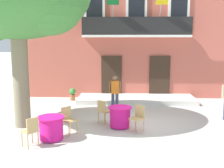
{
  "coord_description": "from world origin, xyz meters",
  "views": [
    {
      "loc": [
        -0.52,
        -9.91,
        3.15
      ],
      "look_at": [
        -0.94,
        1.64,
        1.3
      ],
      "focal_mm": 44.31,
      "sensor_mm": 36.0,
      "label": 1
    }
  ],
  "objects_px": {
    "cafe_chair_near_tree_0": "(68,118)",
    "cafe_chair_middle_0": "(103,110)",
    "cafe_table_middle": "(120,117)",
    "ground_planter_left": "(73,94)",
    "cafe_chair_near_tree_1": "(31,130)",
    "cafe_table_near_tree": "(51,128)",
    "cafe_chair_middle_1": "(138,116)",
    "pedestrian_mid_plaza": "(115,91)"
  },
  "relations": [
    {
      "from": "cafe_chair_near_tree_0",
      "to": "cafe_chair_middle_0",
      "type": "distance_m",
      "value": 1.6
    },
    {
      "from": "cafe_table_middle",
      "to": "ground_planter_left",
      "type": "height_order",
      "value": "cafe_table_middle"
    },
    {
      "from": "cafe_chair_near_tree_0",
      "to": "cafe_chair_near_tree_1",
      "type": "bearing_deg",
      "value": -125.12
    },
    {
      "from": "cafe_table_near_tree",
      "to": "cafe_chair_middle_1",
      "type": "relative_size",
      "value": 0.95
    },
    {
      "from": "cafe_table_middle",
      "to": "pedestrian_mid_plaza",
      "type": "bearing_deg",
      "value": 96.02
    },
    {
      "from": "ground_planter_left",
      "to": "pedestrian_mid_plaza",
      "type": "relative_size",
      "value": 0.4
    },
    {
      "from": "cafe_table_near_tree",
      "to": "ground_planter_left",
      "type": "distance_m",
      "value": 5.85
    },
    {
      "from": "pedestrian_mid_plaza",
      "to": "cafe_chair_near_tree_1",
      "type": "bearing_deg",
      "value": -118.86
    },
    {
      "from": "cafe_chair_middle_1",
      "to": "cafe_chair_middle_0",
      "type": "bearing_deg",
      "value": 146.72
    },
    {
      "from": "cafe_table_near_tree",
      "to": "cafe_chair_near_tree_1",
      "type": "xyz_separation_m",
      "value": [
        -0.44,
        -0.61,
        0.14
      ]
    },
    {
      "from": "cafe_table_middle",
      "to": "pedestrian_mid_plaza",
      "type": "height_order",
      "value": "pedestrian_mid_plaza"
    },
    {
      "from": "cafe_table_near_tree",
      "to": "cafe_chair_near_tree_0",
      "type": "height_order",
      "value": "cafe_chair_near_tree_0"
    },
    {
      "from": "cafe_chair_near_tree_1",
      "to": "cafe_chair_middle_1",
      "type": "xyz_separation_m",
      "value": [
        3.24,
        1.56,
        0.0
      ]
    },
    {
      "from": "cafe_chair_middle_0",
      "to": "cafe_chair_near_tree_0",
      "type": "bearing_deg",
      "value": -134.14
    },
    {
      "from": "cafe_chair_near_tree_1",
      "to": "cafe_table_middle",
      "type": "relative_size",
      "value": 1.05
    },
    {
      "from": "cafe_table_near_tree",
      "to": "pedestrian_mid_plaza",
      "type": "distance_m",
      "value": 4.19
    },
    {
      "from": "cafe_table_near_tree",
      "to": "pedestrian_mid_plaza",
      "type": "bearing_deg",
      "value": 62.35
    },
    {
      "from": "cafe_chair_near_tree_1",
      "to": "ground_planter_left",
      "type": "height_order",
      "value": "cafe_chair_near_tree_1"
    },
    {
      "from": "cafe_table_near_tree",
      "to": "cafe_chair_middle_0",
      "type": "relative_size",
      "value": 0.95
    },
    {
      "from": "cafe_chair_near_tree_1",
      "to": "pedestrian_mid_plaza",
      "type": "relative_size",
      "value": 0.57
    },
    {
      "from": "cafe_chair_near_tree_0",
      "to": "cafe_chair_middle_1",
      "type": "height_order",
      "value": "same"
    },
    {
      "from": "cafe_table_near_tree",
      "to": "cafe_chair_near_tree_1",
      "type": "distance_m",
      "value": 0.77
    },
    {
      "from": "cafe_chair_near_tree_0",
      "to": "cafe_chair_middle_0",
      "type": "xyz_separation_m",
      "value": [
        1.12,
        1.15,
        0.0
      ]
    },
    {
      "from": "cafe_chair_middle_1",
      "to": "pedestrian_mid_plaza",
      "type": "xyz_separation_m",
      "value": [
        -0.88,
        2.74,
        0.37
      ]
    },
    {
      "from": "cafe_table_middle",
      "to": "cafe_chair_middle_0",
      "type": "bearing_deg",
      "value": 146.7
    },
    {
      "from": "cafe_chair_near_tree_1",
      "to": "pedestrian_mid_plaza",
      "type": "xyz_separation_m",
      "value": [
        2.37,
        4.3,
        0.37
      ]
    },
    {
      "from": "cafe_table_near_tree",
      "to": "cafe_chair_near_tree_1",
      "type": "bearing_deg",
      "value": -125.58
    },
    {
      "from": "cafe_chair_near_tree_0",
      "to": "cafe_table_middle",
      "type": "relative_size",
      "value": 1.05
    },
    {
      "from": "cafe_table_middle",
      "to": "cafe_table_near_tree",
      "type": "bearing_deg",
      "value": -148.05
    },
    {
      "from": "cafe_chair_near_tree_0",
      "to": "cafe_chair_near_tree_1",
      "type": "relative_size",
      "value": 1.0
    },
    {
      "from": "cafe_chair_near_tree_0",
      "to": "cafe_chair_middle_0",
      "type": "relative_size",
      "value": 1.0
    },
    {
      "from": "ground_planter_left",
      "to": "cafe_table_near_tree",
      "type": "bearing_deg",
      "value": -86.47
    },
    {
      "from": "cafe_chair_middle_1",
      "to": "ground_planter_left",
      "type": "xyz_separation_m",
      "value": [
        -3.16,
        4.89,
        -0.17
      ]
    },
    {
      "from": "cafe_table_middle",
      "to": "pedestrian_mid_plaza",
      "type": "distance_m",
      "value": 2.39
    },
    {
      "from": "cafe_chair_middle_0",
      "to": "pedestrian_mid_plaza",
      "type": "relative_size",
      "value": 0.57
    },
    {
      "from": "cafe_chair_middle_1",
      "to": "cafe_chair_near_tree_0",
      "type": "bearing_deg",
      "value": -172.27
    },
    {
      "from": "cafe_table_near_tree",
      "to": "cafe_chair_near_tree_0",
      "type": "xyz_separation_m",
      "value": [
        0.43,
        0.62,
        0.14
      ]
    },
    {
      "from": "cafe_chair_middle_0",
      "to": "cafe_chair_middle_1",
      "type": "relative_size",
      "value": 1.0
    },
    {
      "from": "cafe_chair_middle_0",
      "to": "ground_planter_left",
      "type": "relative_size",
      "value": 1.43
    },
    {
      "from": "cafe_chair_near_tree_1",
      "to": "cafe_table_middle",
      "type": "height_order",
      "value": "cafe_chair_near_tree_1"
    },
    {
      "from": "cafe_chair_middle_1",
      "to": "pedestrian_mid_plaza",
      "type": "relative_size",
      "value": 0.57
    },
    {
      "from": "ground_planter_left",
      "to": "cafe_chair_middle_1",
      "type": "bearing_deg",
      "value": -57.1
    }
  ]
}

